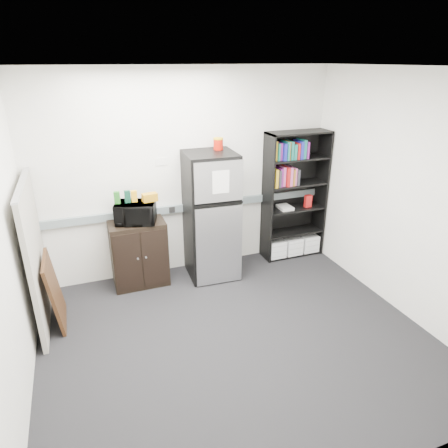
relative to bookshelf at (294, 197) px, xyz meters
name	(u,v)px	position (x,y,z in m)	size (l,w,h in m)	color
floor	(236,337)	(-1.53, -1.57, -0.91)	(4.00, 4.00, 0.00)	black
wall_back	(188,174)	(-1.53, 0.18, 0.44)	(4.00, 0.02, 2.70)	white
wall_right	(406,197)	(0.47, -1.57, 0.44)	(0.02, 3.50, 2.70)	white
wall_left	(1,254)	(-3.53, -1.57, 0.44)	(0.02, 3.50, 2.70)	white
ceiling	(240,67)	(-1.53, -1.57, 1.79)	(4.00, 3.50, 0.02)	white
electrical_raceway	(190,207)	(-1.53, 0.15, -0.01)	(3.92, 0.05, 0.10)	slate
wall_note	(161,162)	(-1.88, 0.18, 0.64)	(0.14, 0.00, 0.10)	white
bookshelf	(294,197)	(0.00, 0.00, 0.00)	(0.90, 0.34, 1.85)	black
cubicle_partition	(36,255)	(-3.43, -0.49, -0.10)	(0.06, 1.30, 1.62)	gray
cabinet	(139,253)	(-2.28, -0.06, -0.48)	(0.69, 0.46, 0.87)	black
microwave	(136,213)	(-2.28, -0.08, 0.09)	(0.48, 0.33, 0.27)	black
snack_box_a	(117,198)	(-2.48, -0.05, 0.30)	(0.07, 0.05, 0.15)	#1E601B
snack_box_b	(127,197)	(-2.36, -0.05, 0.30)	(0.07, 0.05, 0.15)	#0C3625
snack_box_c	(134,196)	(-2.28, -0.05, 0.29)	(0.07, 0.05, 0.14)	orange
snack_bag	(150,197)	(-2.10, -0.10, 0.27)	(0.18, 0.10, 0.10)	#BA7F12
refrigerator	(211,216)	(-1.32, -0.14, -0.07)	(0.66, 0.69, 1.69)	black
coffee_can	(218,143)	(-1.17, -0.02, 0.86)	(0.12, 0.12, 0.17)	#AF1508
framed_poster	(55,291)	(-3.30, -0.60, -0.51)	(0.13, 0.62, 0.80)	black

